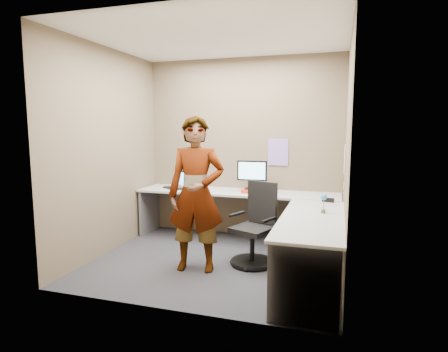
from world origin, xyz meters
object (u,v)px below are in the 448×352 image
(desk, at_px, (257,211))
(monitor, at_px, (252,172))
(office_chair, at_px, (255,231))
(person, at_px, (196,194))

(desk, bearing_deg, monitor, 110.11)
(desk, xyz_separation_m, monitor, (-0.20, 0.56, 0.44))
(monitor, bearing_deg, desk, -71.85)
(desk, bearing_deg, office_chair, -82.76)
(monitor, distance_m, office_chair, 1.08)
(desk, xyz_separation_m, person, (-0.58, -0.68, 0.31))
(office_chair, xyz_separation_m, person, (-0.62, -0.38, 0.49))
(desk, xyz_separation_m, office_chair, (0.04, -0.29, -0.18))
(desk, relative_size, person, 1.66)
(desk, height_order, office_chair, office_chair)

